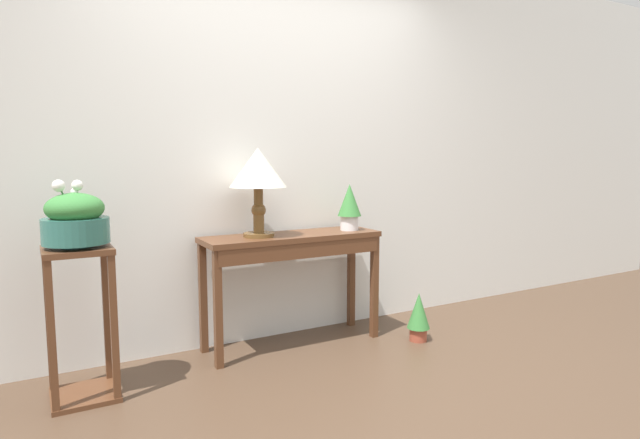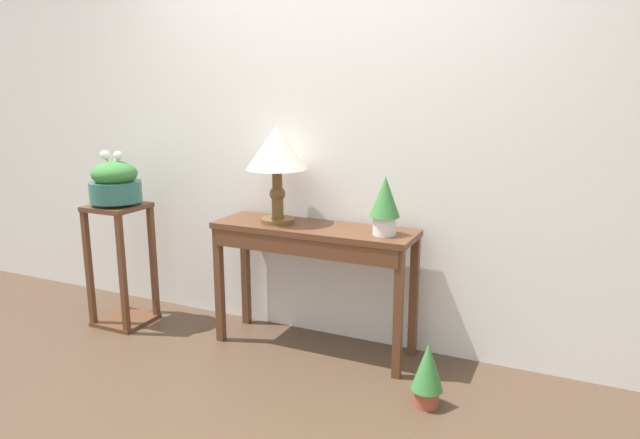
{
  "view_description": "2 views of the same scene",
  "coord_description": "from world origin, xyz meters",
  "px_view_note": "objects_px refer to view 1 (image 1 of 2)",
  "views": [
    {
      "loc": [
        -1.49,
        -1.91,
        1.25
      ],
      "look_at": [
        0.2,
        1.11,
        0.85
      ],
      "focal_mm": 29.43,
      "sensor_mm": 36.0,
      "label": 1
    },
    {
      "loc": [
        1.4,
        -1.74,
        1.53
      ],
      "look_at": [
        0.03,
        1.23,
        0.78
      ],
      "focal_mm": 32.31,
      "sensor_mm": 36.0,
      "label": 2
    }
  ],
  "objects_px": {
    "potted_plant_floor": "(419,315)",
    "console_table": "(293,252)",
    "pedestal_stand_left": "(81,324)",
    "table_lamp": "(258,172)",
    "planter_bowl_wide": "(75,220)",
    "potted_plant_on_console": "(349,205)"
  },
  "relations": [
    {
      "from": "pedestal_stand_left",
      "to": "table_lamp",
      "type": "bearing_deg",
      "value": 9.52
    },
    {
      "from": "pedestal_stand_left",
      "to": "planter_bowl_wide",
      "type": "xyz_separation_m",
      "value": [
        -0.0,
        0.0,
        0.54
      ]
    },
    {
      "from": "planter_bowl_wide",
      "to": "potted_plant_floor",
      "type": "height_order",
      "value": "planter_bowl_wide"
    },
    {
      "from": "potted_plant_on_console",
      "to": "planter_bowl_wide",
      "type": "height_order",
      "value": "planter_bowl_wide"
    },
    {
      "from": "console_table",
      "to": "pedestal_stand_left",
      "type": "xyz_separation_m",
      "value": [
        -1.31,
        -0.16,
        -0.24
      ]
    },
    {
      "from": "potted_plant_on_console",
      "to": "planter_bowl_wide",
      "type": "xyz_separation_m",
      "value": [
        -1.74,
        -0.15,
        0.01
      ]
    },
    {
      "from": "planter_bowl_wide",
      "to": "potted_plant_floor",
      "type": "relative_size",
      "value": 1.02
    },
    {
      "from": "potted_plant_on_console",
      "to": "console_table",
      "type": "bearing_deg",
      "value": 179.71
    },
    {
      "from": "console_table",
      "to": "potted_plant_floor",
      "type": "distance_m",
      "value": 0.97
    },
    {
      "from": "table_lamp",
      "to": "pedestal_stand_left",
      "type": "xyz_separation_m",
      "value": [
        -1.07,
        -0.18,
        -0.76
      ]
    },
    {
      "from": "table_lamp",
      "to": "potted_plant_floor",
      "type": "distance_m",
      "value": 1.46
    },
    {
      "from": "potted_plant_on_console",
      "to": "pedestal_stand_left",
      "type": "relative_size",
      "value": 0.4
    },
    {
      "from": "potted_plant_floor",
      "to": "console_table",
      "type": "bearing_deg",
      "value": 156.42
    },
    {
      "from": "console_table",
      "to": "planter_bowl_wide",
      "type": "distance_m",
      "value": 1.35
    },
    {
      "from": "table_lamp",
      "to": "planter_bowl_wide",
      "type": "relative_size",
      "value": 1.63
    },
    {
      "from": "pedestal_stand_left",
      "to": "potted_plant_floor",
      "type": "distance_m",
      "value": 2.11
    },
    {
      "from": "console_table",
      "to": "table_lamp",
      "type": "relative_size",
      "value": 2.12
    },
    {
      "from": "potted_plant_on_console",
      "to": "pedestal_stand_left",
      "type": "height_order",
      "value": "potted_plant_on_console"
    },
    {
      "from": "pedestal_stand_left",
      "to": "potted_plant_on_console",
      "type": "bearing_deg",
      "value": 5.1
    },
    {
      "from": "console_table",
      "to": "table_lamp",
      "type": "xyz_separation_m",
      "value": [
        -0.23,
        0.02,
        0.53
      ]
    },
    {
      "from": "potted_plant_on_console",
      "to": "potted_plant_floor",
      "type": "bearing_deg",
      "value": -44.14
    },
    {
      "from": "console_table",
      "to": "table_lamp",
      "type": "height_order",
      "value": "table_lamp"
    }
  ]
}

